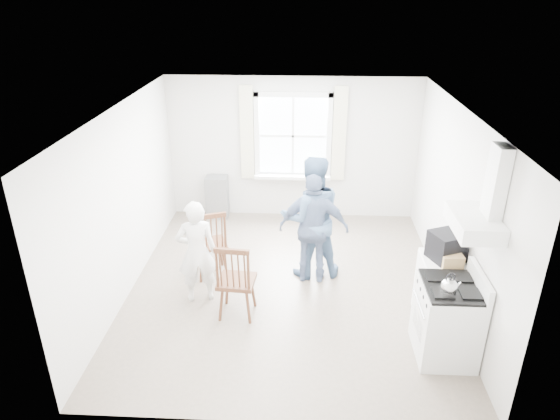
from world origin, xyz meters
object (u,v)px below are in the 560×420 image
object	(u,v)px
gas_stove	(447,320)
stereo_stack	(447,246)
person_right	(314,228)
person_mid	(311,218)
windsor_chair_b	(234,275)
person_left	(197,252)
windsor_chair_a	(211,238)
low_cabinet	(438,289)

from	to	relation	value
gas_stove	stereo_stack	xyz separation A→B (m)	(0.10, 0.70, 0.59)
stereo_stack	person_right	size ratio (longest dim) A/B	0.30
gas_stove	person_mid	xyz separation A→B (m)	(-1.58, 1.73, 0.45)
gas_stove	person_right	bearing A→B (deg)	134.49
gas_stove	stereo_stack	world-z (taller)	stereo_stack
person_mid	windsor_chair_b	bearing A→B (deg)	40.58
person_right	person_left	bearing A→B (deg)	24.60
windsor_chair_b	gas_stove	bearing A→B (deg)	-11.98
person_left	stereo_stack	bearing A→B (deg)	159.49
gas_stove	person_mid	world-z (taller)	person_mid
person_mid	windsor_chair_a	bearing A→B (deg)	-2.09
windsor_chair_b	person_right	size ratio (longest dim) A/B	0.65
low_cabinet	person_right	bearing A→B (deg)	151.67
windsor_chair_a	low_cabinet	bearing A→B (deg)	-14.99
stereo_stack	person_right	distance (m)	1.87
stereo_stack	person_right	xyz separation A→B (m)	(-1.64, 0.87, -0.23)
low_cabinet	windsor_chair_a	xyz separation A→B (m)	(-3.10, 0.83, 0.22)
gas_stove	person_mid	size ratio (longest dim) A/B	0.60
windsor_chair_a	person_mid	world-z (taller)	person_mid
low_cabinet	gas_stove	bearing A→B (deg)	-95.68
stereo_stack	windsor_chair_a	size ratio (longest dim) A/B	0.46
windsor_chair_b	person_left	xyz separation A→B (m)	(-0.56, 0.43, 0.07)
low_cabinet	windsor_chair_b	world-z (taller)	windsor_chair_b
gas_stove	low_cabinet	distance (m)	0.70
gas_stove	low_cabinet	bearing A→B (deg)	84.32
person_mid	low_cabinet	bearing A→B (deg)	137.89
low_cabinet	person_mid	size ratio (longest dim) A/B	0.48
windsor_chair_a	stereo_stack	bearing A→B (deg)	-14.89
stereo_stack	windsor_chair_b	xyz separation A→B (m)	(-2.65, -0.16, -0.41)
stereo_stack	person_right	bearing A→B (deg)	152.03
person_left	gas_stove	bearing A→B (deg)	147.04
person_mid	stereo_stack	bearing A→B (deg)	138.27
low_cabinet	person_left	world-z (taller)	person_left
windsor_chair_b	person_left	size ratio (longest dim) A/B	0.74
stereo_stack	person_left	size ratio (longest dim) A/B	0.34
gas_stove	low_cabinet	xyz separation A→B (m)	(0.07, 0.70, -0.03)
person_mid	person_right	size ratio (longest dim) A/B	1.10
gas_stove	windsor_chair_b	xyz separation A→B (m)	(-2.56, 0.54, 0.19)
windsor_chair_b	person_mid	size ratio (longest dim) A/B	0.59
stereo_stack	person_left	bearing A→B (deg)	175.12
gas_stove	person_right	xyz separation A→B (m)	(-1.54, 1.57, 0.36)
low_cabinet	windsor_chair_a	distance (m)	3.22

